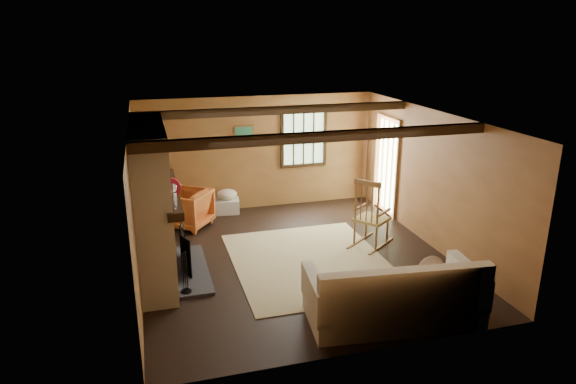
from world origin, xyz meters
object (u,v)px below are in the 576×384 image
object	(u,v)px
sofa	(395,298)
armchair	(187,209)
fireplace	(154,209)
laundry_basket	(227,206)
rocking_chair	(370,217)

from	to	relation	value
sofa	armchair	world-z (taller)	sofa
fireplace	laundry_basket	bearing A→B (deg)	59.66
rocking_chair	fireplace	bearing A→B (deg)	55.17
rocking_chair	sofa	bearing A→B (deg)	125.53
sofa	rocking_chair	bearing A→B (deg)	79.13
fireplace	armchair	distance (m)	2.20
rocking_chair	armchair	bearing A→B (deg)	21.81
fireplace	armchair	size ratio (longest dim) A/B	2.95
laundry_basket	armchair	size ratio (longest dim) A/B	0.62
rocking_chair	armchair	size ratio (longest dim) A/B	1.55
armchair	sofa	bearing A→B (deg)	65.74
fireplace	sofa	size ratio (longest dim) A/B	1.01
sofa	laundry_basket	xyz separation A→B (m)	(-1.45, 4.76, -0.18)
armchair	fireplace	bearing A→B (deg)	19.15
fireplace	sofa	world-z (taller)	fireplace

